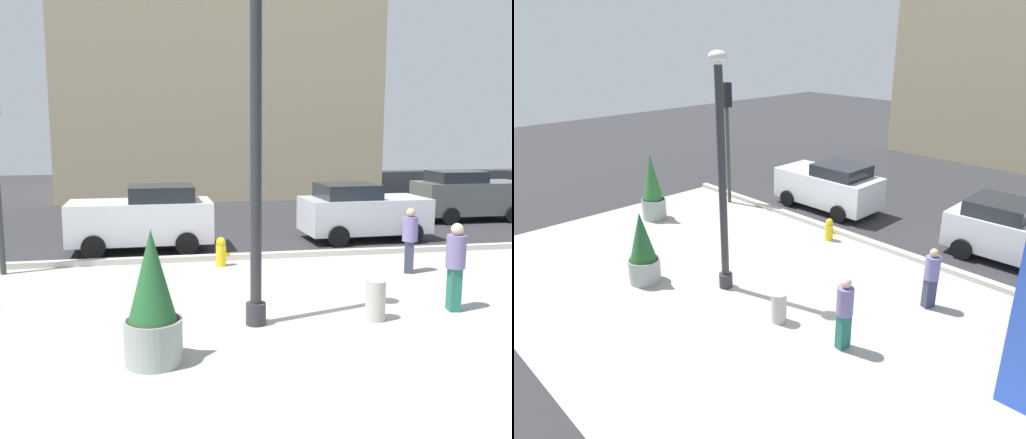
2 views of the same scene
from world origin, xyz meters
The scene contains 12 objects.
ground_plane centered at (0.00, 4.00, 0.00)m, with size 60.00×60.00×0.00m, color #2D2D30.
plaza_pavement centered at (0.00, -2.00, 0.00)m, with size 18.00×10.00×0.02m, color #ADA89E.
curb_strip centered at (0.00, 3.12, 0.08)m, with size 18.00×0.24×0.16m, color #B7B2A8.
lamp_post centered at (-1.32, -1.97, 2.93)m, with size 0.44×0.44×6.03m.
potted_plant_near_left centered at (-3.11, -3.35, 0.91)m, with size 0.85×0.85×2.02m.
fire_hydrant centered at (-1.40, 2.47, 0.37)m, with size 0.36×0.26×0.75m.
concrete_bollard centered at (0.83, -2.13, 0.38)m, with size 0.36×0.36×0.75m, color #B2ADA3.
car_far_lane centered at (-3.35, 4.83, 0.92)m, with size 4.03×2.05×1.85m.
car_curb_west centered at (3.35, 5.19, 0.88)m, with size 3.89×2.21×1.77m.
car_curb_east centered at (8.73, 8.15, 0.95)m, with size 4.06×2.05×1.89m.
pedestrian_on_sidewalk centered at (2.96, 0.99, 0.87)m, with size 0.47×0.47×1.58m.
pedestrian_crossing centered at (2.52, -1.88, 0.94)m, with size 0.41×0.41×1.70m.
Camera 1 is at (-3.06, -11.42, 3.42)m, focal length 39.73 mm.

